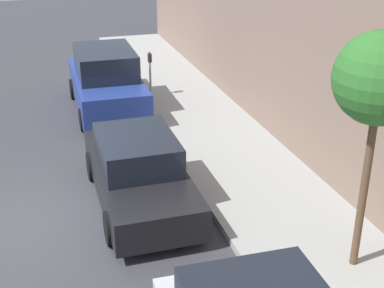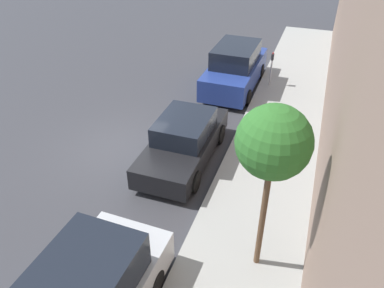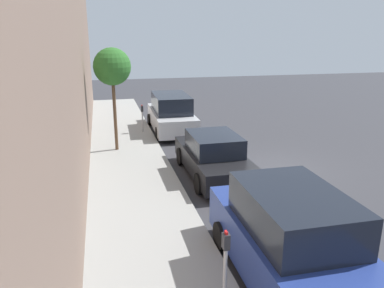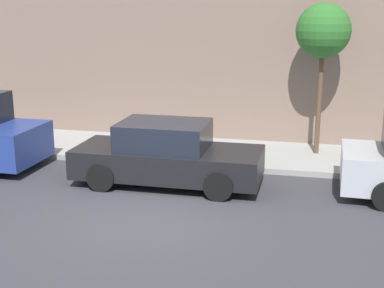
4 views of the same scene
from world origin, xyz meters
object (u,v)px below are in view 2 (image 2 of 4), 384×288
(parked_suv_third, at_px, (235,68))
(parked_sedan_second, at_px, (184,141))
(street_tree, at_px, (273,144))
(parking_meter_far, at_px, (272,65))

(parked_suv_third, bearing_deg, parked_sedan_second, -92.18)
(parked_sedan_second, bearing_deg, street_tree, -48.24)
(street_tree, bearing_deg, parked_sedan_second, 131.76)
(parked_suv_third, relative_size, street_tree, 1.16)
(parked_sedan_second, distance_m, street_tree, 5.50)
(parking_meter_far, bearing_deg, parked_suv_third, -161.07)
(parking_meter_far, xyz_separation_m, street_tree, (1.39, -10.05, 2.47))
(parked_sedan_second, distance_m, parked_suv_third, 6.01)
(parked_sedan_second, xyz_separation_m, street_tree, (3.15, -3.53, 2.82))
(parking_meter_far, bearing_deg, street_tree, -82.13)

